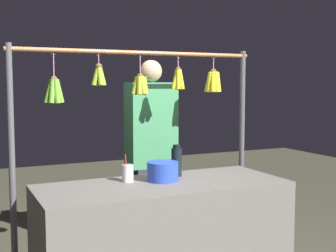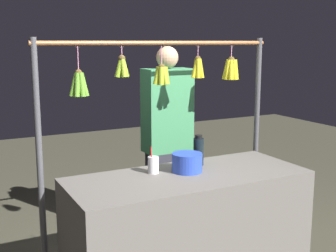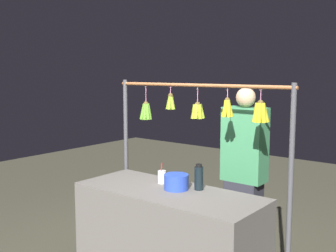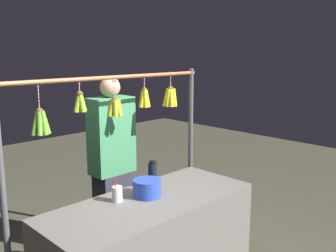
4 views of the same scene
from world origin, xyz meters
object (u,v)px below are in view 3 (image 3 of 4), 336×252
object	(u,v)px
water_bottle	(199,178)
vendor_person	(244,178)
blue_bucket	(176,182)
drink_cup	(162,177)

from	to	relation	value
water_bottle	vendor_person	size ratio (longest dim) A/B	0.13
blue_bucket	vendor_person	size ratio (longest dim) A/B	0.12
vendor_person	water_bottle	bearing A→B (deg)	82.83
blue_bucket	drink_cup	bearing A→B (deg)	-19.18
water_bottle	blue_bucket	distance (m)	0.20
blue_bucket	vendor_person	distance (m)	0.82
water_bottle	blue_bucket	size ratio (longest dim) A/B	1.06
blue_bucket	drink_cup	xyz separation A→B (m)	(0.23, -0.08, -0.01)
blue_bucket	vendor_person	world-z (taller)	vendor_person
drink_cup	vendor_person	bearing A→B (deg)	-124.19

